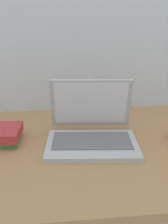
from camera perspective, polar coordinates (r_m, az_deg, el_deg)
desk at (r=1.00m, az=-1.39°, el=-7.34°), size 1.60×0.76×0.03m
laptop at (r=1.00m, az=1.54°, el=-3.61°), size 0.33×0.31×0.21m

